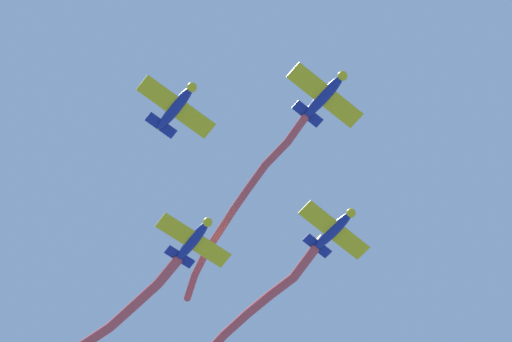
{
  "coord_description": "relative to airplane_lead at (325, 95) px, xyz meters",
  "views": [
    {
      "loc": [
        4.56,
        30.88,
        4.69
      ],
      "look_at": [
        1.56,
        -0.98,
        74.99
      ],
      "focal_mm": 67.42,
      "sensor_mm": 36.0,
      "label": 1
    }
  ],
  "objects": [
    {
      "name": "airplane_left_wing",
      "position": [
        -2.16,
        -11.47,
        -0.4
      ],
      "size": [
        6.33,
        5.36,
        1.68
      ],
      "rotation": [
        0.0,
        0.0,
        2.19
      ],
      "color": "navy"
    },
    {
      "name": "smoke_trail_lead",
      "position": [
        5.91,
        -11.67,
        2.04
      ],
      "size": [
        9.05,
        20.42,
        4.64
      ],
      "color": "#DB4C4C"
    },
    {
      "name": "airplane_lead",
      "position": [
        0.0,
        0.0,
        0.0
      ],
      "size": [
        6.38,
        5.33,
        1.68
      ],
      "rotation": [
        0.0,
        0.0,
        2.17
      ],
      "color": "navy"
    },
    {
      "name": "airplane_slot",
      "position": [
        9.32,
        -13.62,
        -0.2
      ],
      "size": [
        6.52,
        5.2,
        1.68
      ],
      "rotation": [
        0.0,
        0.0,
        2.11
      ],
      "color": "navy"
    },
    {
      "name": "smoke_trail_slot",
      "position": [
        17.7,
        -24.3,
        0.66
      ],
      "size": [
        16.45,
        17.01,
        2.53
      ],
      "color": "#DB4C4C"
    },
    {
      "name": "airplane_right_wing",
      "position": [
        11.47,
        -2.15,
        0.3
      ],
      "size": [
        6.43,
        5.28,
        1.68
      ],
      "rotation": [
        0.0,
        0.0,
        2.15
      ],
      "color": "navy"
    }
  ]
}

